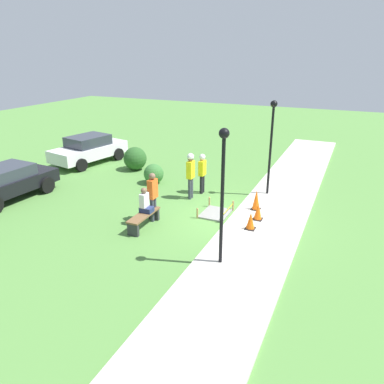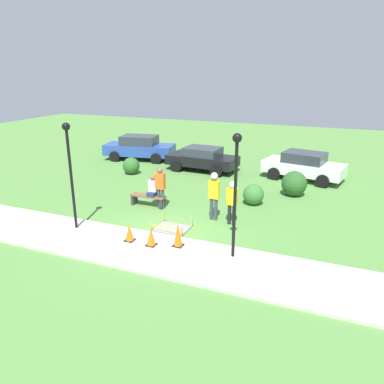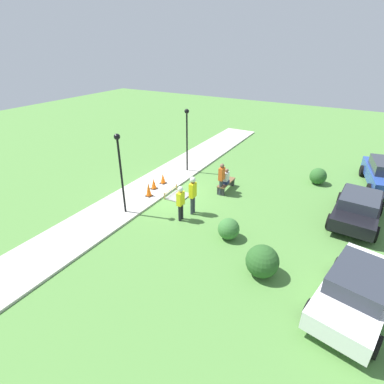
{
  "view_description": "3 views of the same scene",
  "coord_description": "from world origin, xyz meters",
  "views": [
    {
      "loc": [
        -11.97,
        -3.81,
        5.81
      ],
      "look_at": [
        -0.35,
        1.37,
        0.98
      ],
      "focal_mm": 35.0,
      "sensor_mm": 36.0,
      "label": 1
    },
    {
      "loc": [
        5.8,
        -10.94,
        5.7
      ],
      "look_at": [
        0.4,
        2.11,
        1.06
      ],
      "focal_mm": 35.0,
      "sensor_mm": 36.0,
      "label": 2
    },
    {
      "loc": [
        12.27,
        8.43,
        7.56
      ],
      "look_at": [
        0.62,
        1.74,
        0.75
      ],
      "focal_mm": 28.0,
      "sensor_mm": 36.0,
      "label": 3
    }
  ],
  "objects": [
    {
      "name": "ground_plane",
      "position": [
        0.0,
        0.0,
        0.0
      ],
      "size": [
        60.0,
        60.0,
        0.0
      ],
      "primitive_type": "plane",
      "color": "#51843D"
    },
    {
      "name": "traffic_cone_sidewalk_edge",
      "position": [
        1.05,
        -0.68,
        0.49
      ],
      "size": [
        0.34,
        0.34,
        0.8
      ],
      "color": "black",
      "rests_on": "sidewalk"
    },
    {
      "name": "parked_car_black",
      "position": [
        -1.83,
        9.11,
        0.74
      ],
      "size": [
        4.19,
        2.22,
        1.39
      ],
      "rotation": [
        0.0,
        0.0,
        -0.07
      ],
      "color": "black",
      "rests_on": "ground_plane"
    },
    {
      "name": "worker_supervisor",
      "position": [
        1.3,
        2.17,
        1.19
      ],
      "size": [
        0.4,
        0.28,
        1.94
      ],
      "color": "#383D47",
      "rests_on": "ground_plane"
    },
    {
      "name": "sidewalk",
      "position": [
        0.0,
        -1.31,
        0.05
      ],
      "size": [
        28.0,
        2.62,
        0.1
      ],
      "color": "#BCB7AD",
      "rests_on": "ground_plane"
    },
    {
      "name": "traffic_cone_near_patch",
      "position": [
        -0.65,
        -0.94,
        0.4
      ],
      "size": [
        0.34,
        0.34,
        0.61
      ],
      "color": "black",
      "rests_on": "sidewalk"
    },
    {
      "name": "lamppost_near",
      "position": [
        2.94,
        -0.67,
        2.65
      ],
      "size": [
        0.28,
        0.28,
        3.88
      ],
      "color": "black",
      "rests_on": "sidewalk"
    },
    {
      "name": "park_bench",
      "position": [
        -1.85,
        2.54,
        0.35
      ],
      "size": [
        1.6,
        0.44,
        0.5
      ],
      "color": "#2D2D33",
      "rests_on": "ground_plane"
    },
    {
      "name": "bystander_in_orange_shirt",
      "position": [
        -1.22,
        2.51,
        1.03
      ],
      "size": [
        0.4,
        0.24,
        1.81
      ],
      "color": "#383D47",
      "rests_on": "ground_plane"
    },
    {
      "name": "worker_assistant",
      "position": [
        2.1,
        1.99,
        1.03
      ],
      "size": [
        0.4,
        0.25,
        1.74
      ],
      "color": "black",
      "rests_on": "ground_plane"
    },
    {
      "name": "shrub_rounded_mid",
      "position": [
        2.34,
        4.51,
        0.46
      ],
      "size": [
        0.92,
        0.92,
        0.92
      ],
      "color": "#387033",
      "rests_on": "ground_plane"
    },
    {
      "name": "person_seated_on_bench",
      "position": [
        -1.64,
        2.59,
        0.85
      ],
      "size": [
        0.36,
        0.44,
        0.89
      ],
      "color": "navy",
      "rests_on": "park_bench"
    },
    {
      "name": "parked_car_white",
      "position": [
        3.88,
        9.42,
        0.78
      ],
      "size": [
        4.45,
        2.6,
        1.5
      ],
      "rotation": [
        0.0,
        0.0,
        -0.2
      ],
      "color": "white",
      "rests_on": "ground_plane"
    },
    {
      "name": "lamppost_far",
      "position": [
        -3.08,
        -0.74,
        2.64
      ],
      "size": [
        0.28,
        0.28,
        3.88
      ],
      "color": "black",
      "rests_on": "sidewalk"
    },
    {
      "name": "wet_concrete_patch",
      "position": [
        0.2,
        0.64,
        0.04
      ],
      "size": [
        1.26,
        1.03,
        0.4
      ],
      "color": "gray",
      "rests_on": "ground_plane"
    },
    {
      "name": "shrub_rounded_near",
      "position": [
        3.81,
        6.44,
        0.59
      ],
      "size": [
        1.19,
        1.19,
        1.19
      ],
      "color": "#285623",
      "rests_on": "ground_plane"
    },
    {
      "name": "traffic_cone_far_patch",
      "position": [
        0.2,
        -0.97,
        0.41
      ],
      "size": [
        0.34,
        0.34,
        0.62
      ],
      "color": "black",
      "rests_on": "sidewalk"
    }
  ]
}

